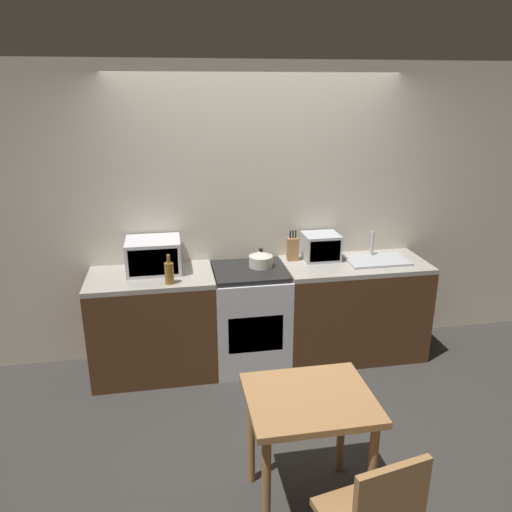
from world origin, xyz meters
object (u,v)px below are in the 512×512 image
object	(u,v)px
toaster_oven	(321,247)
dining_table	(309,416)
microwave	(154,255)
stove_range	(250,317)
bottle	(169,272)
kettle	(261,259)

from	to	relation	value
toaster_oven	dining_table	bearing A→B (deg)	-108.67
microwave	dining_table	world-z (taller)	microwave
stove_range	bottle	world-z (taller)	bottle
toaster_oven	dining_table	xyz separation A→B (m)	(-0.62, -1.83, -0.39)
microwave	bottle	world-z (taller)	microwave
bottle	toaster_oven	distance (m)	1.40
toaster_oven	microwave	bearing A→B (deg)	-178.15
stove_range	bottle	size ratio (longest dim) A/B	3.73
stove_range	dining_table	distance (m)	1.69
bottle	dining_table	size ratio (longest dim) A/B	0.32
toaster_oven	kettle	bearing A→B (deg)	-170.22
microwave	bottle	size ratio (longest dim) A/B	1.86
microwave	dining_table	distance (m)	2.02
microwave	bottle	distance (m)	0.34
dining_table	stove_range	bearing A→B (deg)	92.01
stove_range	microwave	world-z (taller)	microwave
bottle	toaster_oven	world-z (taller)	bottle
microwave	toaster_oven	xyz separation A→B (m)	(1.48, 0.05, -0.02)
microwave	toaster_oven	world-z (taller)	microwave
kettle	bottle	xyz separation A→B (m)	(-0.79, -0.26, 0.02)
kettle	bottle	distance (m)	0.83
microwave	bottle	bearing A→B (deg)	-68.54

